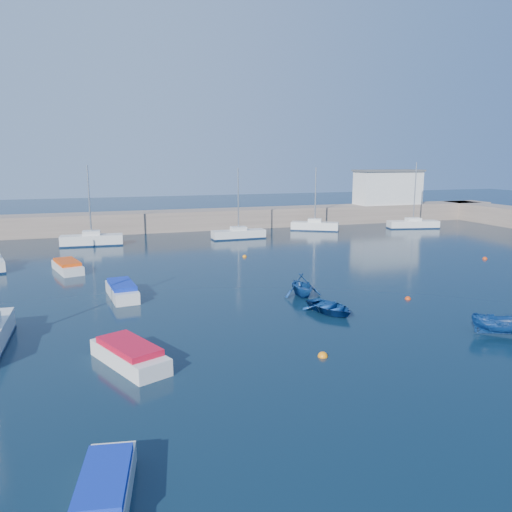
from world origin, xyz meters
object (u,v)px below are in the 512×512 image
object	(u,v)px
harbor_office	(388,188)
dinghy_center	(330,307)
motorboat_1	(122,290)
dinghy_left	(302,285)
sailboat_6	(239,234)
sailboat_5	(92,240)
motorboat_0	(129,354)
sailboat_7	(315,226)
sailboat_8	(413,224)
motorboat_2	(67,266)
motorboat_3	(105,489)
dinghy_right	(501,325)

from	to	relation	value
harbor_office	dinghy_center	bearing A→B (deg)	-126.59
motorboat_1	dinghy_left	size ratio (longest dim) A/B	1.54
sailboat_6	sailboat_5	bearing A→B (deg)	86.74
sailboat_5	sailboat_6	world-z (taller)	sailboat_5
sailboat_5	motorboat_0	xyz separation A→B (m)	(1.47, -35.11, -0.16)
sailboat_7	sailboat_8	size ratio (longest dim) A/B	0.93
motorboat_2	motorboat_3	distance (m)	31.69
sailboat_5	dinghy_right	distance (m)	42.93
sailboat_5	sailboat_7	bearing A→B (deg)	-80.49
motorboat_1	motorboat_2	xyz separation A→B (m)	(-3.93, 9.94, -0.06)
dinghy_left	sailboat_8	bearing A→B (deg)	43.25
sailboat_7	dinghy_center	size ratio (longest dim) A/B	2.36
dinghy_center	dinghy_left	xyz separation A→B (m)	(-0.15, 4.10, 0.43)
sailboat_5	dinghy_left	size ratio (longest dim) A/B	2.91
sailboat_8	sailboat_6	bearing A→B (deg)	105.14
dinghy_right	sailboat_8	bearing A→B (deg)	2.87
harbor_office	sailboat_5	bearing A→B (deg)	-167.94
sailboat_6	dinghy_center	bearing A→B (deg)	172.97
sailboat_5	dinghy_center	size ratio (longest dim) A/B	2.49
harbor_office	sailboat_6	distance (m)	29.04
sailboat_8	dinghy_left	bearing A→B (deg)	145.89
sailboat_6	sailboat_7	distance (m)	12.31
sailboat_6	sailboat_8	distance (m)	25.79
dinghy_left	sailboat_6	bearing A→B (deg)	82.88
dinghy_right	sailboat_7	bearing A→B (deg)	21.67
sailboat_6	motorboat_2	world-z (taller)	sailboat_6
dinghy_left	motorboat_0	bearing A→B (deg)	-146.37
sailboat_8	dinghy_right	size ratio (longest dim) A/B	2.89
motorboat_0	motorboat_3	xyz separation A→B (m)	(-1.39, -9.64, -0.07)
sailboat_7	sailboat_8	world-z (taller)	sailboat_8
sailboat_5	motorboat_3	bearing A→B (deg)	-176.55
motorboat_2	dinghy_center	size ratio (longest dim) A/B	1.41
sailboat_5	sailboat_8	size ratio (longest dim) A/B	0.98
sailboat_7	sailboat_6	bearing A→B (deg)	137.67
sailboat_6	dinghy_right	size ratio (longest dim) A/B	2.70
motorboat_1	dinghy_right	distance (m)	23.97
harbor_office	sailboat_5	xyz separation A→B (m)	(-43.85, -9.37, -4.44)
dinghy_center	dinghy_right	world-z (taller)	dinghy_right
motorboat_2	dinghy_center	distance (m)	23.90
motorboat_0	motorboat_2	world-z (taller)	motorboat_0
sailboat_5	motorboat_1	xyz separation A→B (m)	(1.85, -23.09, -0.14)
sailboat_5	motorboat_2	size ratio (longest dim) A/B	1.77
harbor_office	sailboat_7	xyz separation A→B (m)	(-15.16, -6.27, -4.46)
harbor_office	sailboat_6	xyz separation A→B (m)	(-26.94, -9.86, -4.52)
sailboat_5	sailboat_8	bearing A→B (deg)	-85.49
motorboat_3	dinghy_center	world-z (taller)	motorboat_3
sailboat_5	motorboat_0	distance (m)	35.15
harbor_office	dinghy_right	world-z (taller)	harbor_office
sailboat_8	motorboat_0	bearing A→B (deg)	143.27
motorboat_1	dinghy_left	distance (m)	12.56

